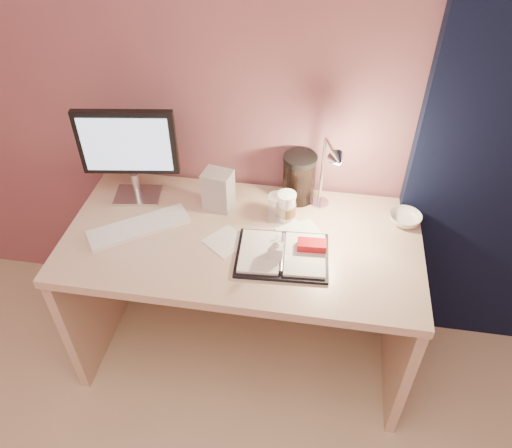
# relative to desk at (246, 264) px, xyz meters

# --- Properties ---
(desk) EXTENTS (1.40, 0.70, 0.73)m
(desk) POSITION_rel_desk_xyz_m (0.00, 0.00, 0.00)
(desk) COLOR #C6A78C
(desk) RESTS_ON ground
(monitor) EXTENTS (0.39, 0.17, 0.42)m
(monitor) POSITION_rel_desk_xyz_m (-0.49, 0.11, 0.48)
(monitor) COLOR silver
(monitor) RESTS_ON desk
(keyboard) EXTENTS (0.39, 0.33, 0.02)m
(keyboard) POSITION_rel_desk_xyz_m (-0.42, -0.09, 0.23)
(keyboard) COLOR white
(keyboard) RESTS_ON desk
(planner) EXTENTS (0.36, 0.28, 0.05)m
(planner) POSITION_rel_desk_xyz_m (0.18, -0.15, 0.24)
(planner) COLOR black
(planner) RESTS_ON desk
(paper_a) EXTENTS (0.22, 0.22, 0.00)m
(paper_a) POSITION_rel_desk_xyz_m (0.23, -0.03, 0.23)
(paper_a) COLOR silver
(paper_a) RESTS_ON desk
(paper_b) EXTENTS (0.20, 0.20, 0.00)m
(paper_b) POSITION_rel_desk_xyz_m (-0.06, -0.11, 0.23)
(paper_b) COLOR silver
(paper_b) RESTS_ON desk
(paper_c) EXTENTS (0.24, 0.24, 0.00)m
(paper_c) POSITION_rel_desk_xyz_m (0.21, -0.05, 0.23)
(paper_c) COLOR silver
(paper_c) RESTS_ON desk
(coffee_cup) EXTENTS (0.08, 0.08, 0.13)m
(coffee_cup) POSITION_rel_desk_xyz_m (0.16, 0.07, 0.28)
(coffee_cup) COLOR silver
(coffee_cup) RESTS_ON desk
(clear_cup) EXTENTS (0.07, 0.07, 0.13)m
(clear_cup) POSITION_rel_desk_xyz_m (0.12, 0.04, 0.29)
(clear_cup) COLOR white
(clear_cup) RESTS_ON desk
(bowl) EXTENTS (0.16, 0.16, 0.04)m
(bowl) POSITION_rel_desk_xyz_m (0.64, 0.12, 0.25)
(bowl) COLOR silver
(bowl) RESTS_ON desk
(lotion_bottle) EXTENTS (0.06, 0.06, 0.12)m
(lotion_bottle) POSITION_rel_desk_xyz_m (0.15, -0.18, 0.28)
(lotion_bottle) COLOR silver
(lotion_bottle) RESTS_ON desk
(dark_jar) EXTENTS (0.13, 0.13, 0.19)m
(dark_jar) POSITION_rel_desk_xyz_m (0.19, 0.21, 0.32)
(dark_jar) COLOR black
(dark_jar) RESTS_ON desk
(product_box) EXTENTS (0.13, 0.11, 0.17)m
(product_box) POSITION_rel_desk_xyz_m (-0.13, 0.10, 0.31)
(product_box) COLOR beige
(product_box) RESTS_ON desk
(desk_lamp) EXTENTS (0.13, 0.21, 0.35)m
(desk_lamp) POSITION_rel_desk_xyz_m (0.25, 0.10, 0.44)
(desk_lamp) COLOR silver
(desk_lamp) RESTS_ON desk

